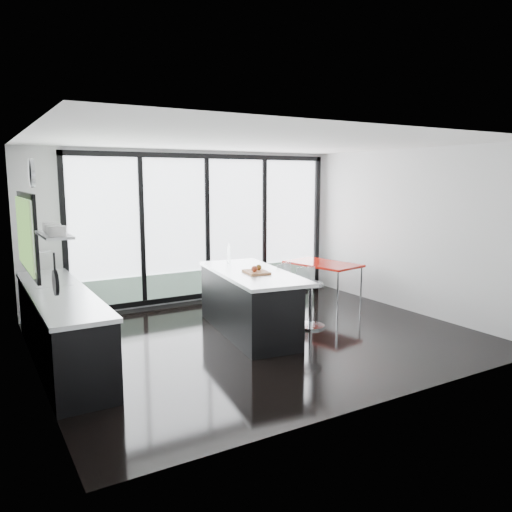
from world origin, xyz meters
TOP-DOWN VIEW (x-y plane):
  - floor at (0.00, 0.00)m, footprint 6.00×5.00m
  - ceiling at (0.00, 0.00)m, footprint 6.00×5.00m
  - wall_back at (0.27, 2.47)m, footprint 6.00×0.09m
  - wall_front at (0.00, -2.50)m, footprint 6.00×0.00m
  - wall_left at (-2.97, 0.27)m, footprint 0.26×5.00m
  - wall_right at (3.00, 0.00)m, footprint 0.00×5.00m
  - counter_cabinets at (-2.67, 0.40)m, footprint 0.69×3.24m
  - island at (-0.06, 0.27)m, footprint 1.27×2.40m
  - bar_stool_near at (0.93, 0.03)m, footprint 0.46×0.46m
  - bar_stool_far at (0.71, 0.22)m, footprint 0.62×0.62m
  - red_table at (2.11, 1.26)m, footprint 1.05×1.51m

SIDE VIEW (x-z plane):
  - floor at x=0.00m, z-range 0.00..0.00m
  - bar_stool_near at x=0.93m, z-range 0.00..0.71m
  - red_table at x=2.11m, z-range 0.00..0.74m
  - bar_stool_far at x=0.71m, z-range 0.00..0.76m
  - counter_cabinets at x=-2.67m, z-range -0.22..1.14m
  - island at x=-0.06m, z-range -0.13..1.08m
  - wall_back at x=0.27m, z-range -0.13..2.67m
  - wall_front at x=0.00m, z-range 0.00..2.80m
  - wall_right at x=3.00m, z-range 0.00..2.80m
  - wall_left at x=-2.97m, z-range 0.16..2.96m
  - ceiling at x=0.00m, z-range 2.80..2.80m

